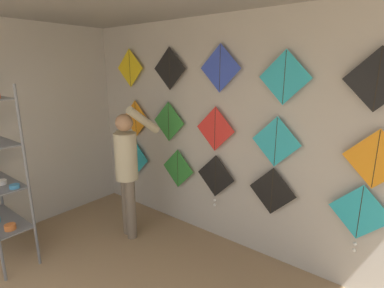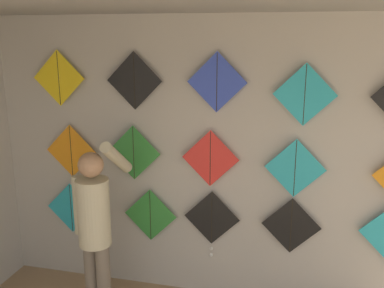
{
  "view_description": "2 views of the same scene",
  "coord_description": "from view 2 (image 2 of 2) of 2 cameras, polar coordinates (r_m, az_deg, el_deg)",
  "views": [
    {
      "loc": [
        1.94,
        0.49,
        2.2
      ],
      "look_at": [
        -0.26,
        3.24,
        1.3
      ],
      "focal_mm": 28.0,
      "sensor_mm": 36.0,
      "label": 1
    },
    {
      "loc": [
        0.66,
        -0.35,
        2.62
      ],
      "look_at": [
        -0.21,
        3.24,
        1.67
      ],
      "focal_mm": 40.0,
      "sensor_mm": 36.0,
      "label": 2
    }
  ],
  "objects": [
    {
      "name": "kite_6",
      "position": [
        4.27,
        -7.79,
        -1.18
      ],
      "size": [
        0.55,
        0.01,
        0.55
      ],
      "color": "#338C38"
    },
    {
      "name": "kite_13",
      "position": [
        3.86,
        14.81,
        6.36
      ],
      "size": [
        0.55,
        0.01,
        0.55
      ],
      "color": "#28B2C6"
    },
    {
      "name": "kite_2",
      "position": [
        4.28,
        2.64,
        -10.12
      ],
      "size": [
        0.55,
        0.04,
        0.69
      ],
      "color": "black"
    },
    {
      "name": "kite_8",
      "position": [
        4.01,
        13.58,
        -3.18
      ],
      "size": [
        0.55,
        0.01,
        0.55
      ],
      "color": "#28B2C6"
    },
    {
      "name": "back_panel",
      "position": [
        4.15,
        3.92,
        -2.63
      ],
      "size": [
        5.41,
        0.06,
        2.8
      ],
      "primitive_type": "cube",
      "color": "#BCB7AD",
      "rests_on": "ground"
    },
    {
      "name": "kite_11",
      "position": [
        4.13,
        -7.7,
        8.35
      ],
      "size": [
        0.55,
        0.01,
        0.55
      ],
      "color": "black"
    },
    {
      "name": "kite_0",
      "position": [
        4.79,
        -15.8,
        -8.22
      ],
      "size": [
        0.55,
        0.01,
        0.55
      ],
      "color": "#28B2C6"
    },
    {
      "name": "shopkeeper",
      "position": [
        3.93,
        -12.8,
        -10.38
      ],
      "size": [
        0.43,
        0.56,
        1.76
      ],
      "rotation": [
        0.0,
        0.0,
        -0.3
      ],
      "color": "#726656",
      "rests_on": "ground"
    },
    {
      "name": "kite_5",
      "position": [
        4.57,
        -15.81,
        -0.91
      ],
      "size": [
        0.55,
        0.01,
        0.55
      ],
      "color": "orange"
    },
    {
      "name": "kite_12",
      "position": [
        3.91,
        3.34,
        8.22
      ],
      "size": [
        0.55,
        0.01,
        0.55
      ],
      "color": "blue"
    },
    {
      "name": "kite_10",
      "position": [
        4.48,
        -17.34,
        8.38
      ],
      "size": [
        0.55,
        0.01,
        0.55
      ],
      "color": "yellow"
    },
    {
      "name": "kite_1",
      "position": [
        4.44,
        -5.57,
        -9.41
      ],
      "size": [
        0.55,
        0.01,
        0.55
      ],
      "color": "#338C38"
    },
    {
      "name": "kite_3",
      "position": [
        4.21,
        13.07,
        -10.58
      ],
      "size": [
        0.55,
        0.01,
        0.55
      ],
      "color": "black"
    },
    {
      "name": "kite_7",
      "position": [
        4.06,
        2.46,
        -1.95
      ],
      "size": [
        0.55,
        0.01,
        0.55
      ],
      "color": "red"
    }
  ]
}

